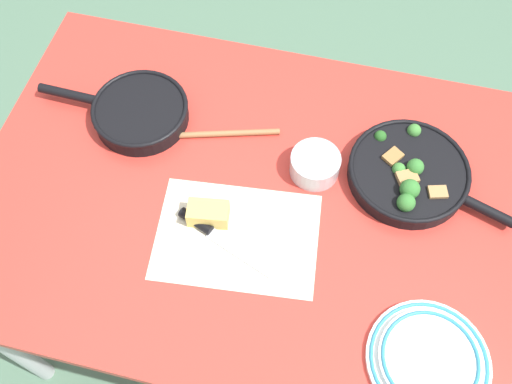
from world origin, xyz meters
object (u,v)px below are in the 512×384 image
skillet_eggs (139,112)px  grater_knife (213,233)px  skillet_broccoli (409,173)px  wooden_spoon (188,135)px  cheese_block (208,214)px  dinner_plate_stack (429,360)px  prep_bowl_steel (315,165)px

skillet_eggs → grater_knife: skillet_eggs is taller
grater_knife → skillet_broccoli: bearing=52.7°
wooden_spoon → cheese_block: bearing=102.4°
wooden_spoon → grater_knife: 0.28m
dinner_plate_stack → wooden_spoon: bearing=-33.2°
cheese_block → wooden_spoon: bearing=-61.2°
grater_knife → prep_bowl_steel: size_ratio=2.10×
skillet_eggs → cheese_block: bearing=138.4°
wooden_spoon → cheese_block: (-0.11, 0.21, 0.02)m
skillet_broccoli → dinner_plate_stack: bearing=-60.0°
skillet_broccoli → wooden_spoon: (0.54, 0.01, -0.02)m
grater_knife → cheese_block: 0.04m
skillet_broccoli → prep_bowl_steel: skillet_broccoli is taller
wooden_spoon → skillet_eggs: bearing=-27.7°
dinner_plate_stack → skillet_broccoli: bearing=-78.3°
skillet_broccoli → prep_bowl_steel: bearing=-153.5°
skillet_broccoli → grater_knife: skillet_broccoli is taller
skillet_eggs → cheese_block: size_ratio=3.97×
dinner_plate_stack → prep_bowl_steel: (0.31, -0.39, 0.02)m
skillet_eggs → cheese_block: 0.34m
wooden_spoon → prep_bowl_steel: size_ratio=3.07×
skillet_broccoli → cheese_block: bearing=-135.2°
skillet_eggs → prep_bowl_steel: prep_bowl_steel is taller
grater_knife → prep_bowl_steel: (-0.19, -0.22, 0.02)m
dinner_plate_stack → prep_bowl_steel: bearing=-51.7°
skillet_broccoli → wooden_spoon: skillet_broccoli is taller
skillet_broccoli → dinner_plate_stack: skillet_broccoli is taller
prep_bowl_steel → skillet_broccoli: bearing=-171.8°
cheese_block → prep_bowl_steel: bearing=-138.9°
skillet_eggs → wooden_spoon: (-0.13, 0.03, -0.02)m
cheese_block → prep_bowl_steel: size_ratio=0.84×
grater_knife → cheese_block: bearing=140.3°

